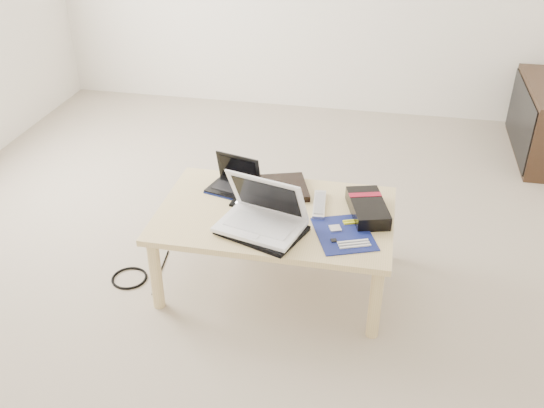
% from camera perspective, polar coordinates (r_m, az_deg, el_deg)
% --- Properties ---
extents(ground, '(4.00, 4.00, 0.00)m').
position_cam_1_polar(ground, '(3.34, -2.16, -3.54)').
color(ground, '#BAAA96').
rests_on(ground, ground).
extents(coffee_table, '(1.10, 0.70, 0.40)m').
position_cam_1_polar(coffee_table, '(2.86, 0.30, -1.61)').
color(coffee_table, '#DDBE85').
rests_on(coffee_table, ground).
extents(book, '(0.37, 0.34, 0.03)m').
position_cam_1_polar(book, '(3.00, 0.35, 1.48)').
color(book, black).
rests_on(book, coffee_table).
extents(netbook, '(0.27, 0.23, 0.17)m').
position_cam_1_polar(netbook, '(3.01, -3.55, 2.04)').
color(netbook, black).
rests_on(netbook, coffee_table).
extents(tablet, '(0.26, 0.21, 0.01)m').
position_cam_1_polar(tablet, '(2.92, -1.21, 0.37)').
color(tablet, black).
rests_on(tablet, coffee_table).
extents(remote, '(0.08, 0.25, 0.02)m').
position_cam_1_polar(remote, '(2.88, 4.48, -0.05)').
color(remote, silver).
rests_on(remote, coffee_table).
extents(neoprene_sleeve, '(0.42, 0.37, 0.02)m').
position_cam_1_polar(neoprene_sleeve, '(2.69, -0.97, -2.47)').
color(neoprene_sleeve, black).
rests_on(neoprene_sleeve, coffee_table).
extents(white_laptop, '(0.42, 0.34, 0.24)m').
position_cam_1_polar(white_laptop, '(2.68, -0.91, -1.10)').
color(white_laptop, white).
rests_on(white_laptop, neoprene_sleeve).
extents(motherboard, '(0.33, 0.36, 0.01)m').
position_cam_1_polar(motherboard, '(2.70, 6.82, -2.80)').
color(motherboard, '#0C184D').
rests_on(motherboard, coffee_table).
extents(gpu_box, '(0.23, 0.34, 0.07)m').
position_cam_1_polar(gpu_box, '(2.84, 8.99, -0.36)').
color(gpu_box, black).
rests_on(gpu_box, coffee_table).
extents(cable_coil, '(0.13, 0.13, 0.01)m').
position_cam_1_polar(cable_coil, '(2.85, -1.18, -0.43)').
color(cable_coil, black).
rests_on(cable_coil, coffee_table).
extents(floor_cable_coil, '(0.22, 0.22, 0.01)m').
position_cam_1_polar(floor_cable_coil, '(3.15, -13.28, -6.80)').
color(floor_cable_coil, black).
rests_on(floor_cable_coil, ground).
extents(floor_cable_trail, '(0.06, 0.36, 0.01)m').
position_cam_1_polar(floor_cable_trail, '(3.16, -10.44, -6.29)').
color(floor_cable_trail, black).
rests_on(floor_cable_trail, ground).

